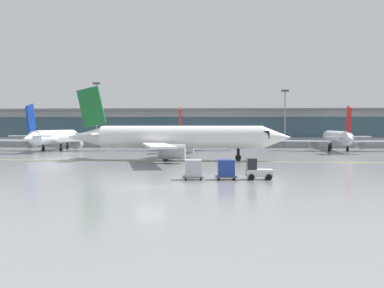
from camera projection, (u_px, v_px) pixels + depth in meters
name	position (u px, v px, depth m)	size (l,w,h in m)	color
ground_plane	(150.00, 187.00, 40.29)	(400.00, 400.00, 0.00)	gray
taxiway_centreline_stripe	(180.00, 161.00, 69.50)	(110.00, 0.36, 0.01)	yellow
terminal_concourse	(197.00, 127.00, 121.25)	(204.50, 11.00, 9.60)	#B2B7BC
gate_airplane_1	(54.00, 137.00, 99.00)	(26.68, 28.67, 9.50)	white
gate_airplane_2	(180.00, 138.00, 99.75)	(24.99, 27.01, 8.94)	silver
gate_airplane_3	(337.00, 138.00, 97.91)	(25.61, 27.57, 9.13)	silver
taxiing_regional_jet	(178.00, 138.00, 71.41)	(34.67, 32.24, 11.49)	white
baggage_tug	(257.00, 170.00, 45.84)	(2.68, 1.75, 2.10)	silver
cargo_dolly_lead	(226.00, 169.00, 45.84)	(2.19, 1.72, 1.94)	#595B60
cargo_dolly_trailing	(193.00, 169.00, 45.84)	(2.19, 1.72, 1.94)	#595B60
apron_light_mast_1	(97.00, 112.00, 115.06)	(1.80, 0.36, 15.97)	gray
apron_light_mast_2	(285.00, 116.00, 113.08)	(1.80, 0.36, 14.03)	gray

